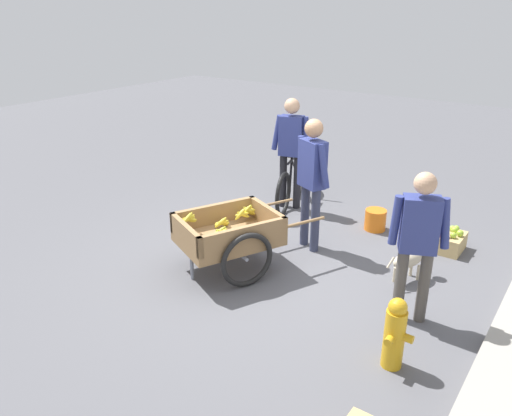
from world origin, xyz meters
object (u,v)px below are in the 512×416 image
(mixed_fruit_crate, at_px, (450,241))
(bicycle, at_px, (293,182))
(dog, at_px, (411,259))
(vendor_person, at_px, (312,173))
(fire_hydrant, at_px, (395,333))
(bystander_person, at_px, (418,236))
(fruit_cart, at_px, (229,235))
(cyclist_person, at_px, (291,144))
(plastic_bucket, at_px, (375,220))

(mixed_fruit_crate, bearing_deg, bicycle, -95.31)
(dog, bearing_deg, vendor_person, -92.96)
(fire_hydrant, relative_size, bystander_person, 0.44)
(fruit_cart, relative_size, bicycle, 1.12)
(vendor_person, relative_size, cyclist_person, 1.00)
(plastic_bucket, bearing_deg, dog, 38.84)
(fruit_cart, distance_m, cyclist_person, 2.19)
(fire_hydrant, distance_m, bystander_person, 0.97)
(mixed_fruit_crate, distance_m, bystander_person, 1.93)
(plastic_bucket, bearing_deg, mixed_fruit_crate, 86.90)
(bystander_person, bearing_deg, plastic_bucket, -148.32)
(bicycle, relative_size, dog, 2.55)
(bicycle, height_order, dog, bicycle)
(fruit_cart, xyz_separation_m, bystander_person, (-0.22, 2.08, 0.48))
(bicycle, distance_m, fire_hydrant, 3.86)
(fire_hydrant, bearing_deg, cyclist_person, -134.53)
(cyclist_person, bearing_deg, bicycle, -164.47)
(bicycle, height_order, fire_hydrant, bicycle)
(dog, height_order, plastic_bucket, dog)
(dog, bearing_deg, bystander_person, 19.24)
(bicycle, bearing_deg, bystander_person, 52.17)
(fruit_cart, xyz_separation_m, plastic_bucket, (-2.04, 0.96, -0.29))
(plastic_bucket, height_order, bystander_person, bystander_person)
(fruit_cart, distance_m, plastic_bucket, 2.27)
(fruit_cart, bearing_deg, fire_hydrant, 76.17)
(fruit_cart, height_order, mixed_fruit_crate, fruit_cart)
(vendor_person, xyz_separation_m, fire_hydrant, (1.58, 1.72, -0.67))
(dog, bearing_deg, mixed_fruit_crate, 170.86)
(fruit_cart, distance_m, dog, 2.07)
(plastic_bucket, bearing_deg, bystander_person, 31.68)
(dog, distance_m, mixed_fruit_crate, 1.04)
(bystander_person, bearing_deg, vendor_person, -117.14)
(bicycle, distance_m, cyclist_person, 0.67)
(cyclist_person, bearing_deg, plastic_bucket, 88.87)
(vendor_person, distance_m, bystander_person, 1.80)
(fruit_cart, bearing_deg, bystander_person, 96.08)
(dog, bearing_deg, fire_hydrant, 14.45)
(bystander_person, bearing_deg, mixed_fruit_crate, -176.81)
(fire_hydrant, xyz_separation_m, bystander_person, (-0.77, -0.13, 0.58))
(bicycle, xyz_separation_m, bystander_person, (1.99, 2.57, 0.56))
(vendor_person, xyz_separation_m, bystander_person, (0.82, 1.60, -0.09))
(fruit_cart, height_order, cyclist_person, cyclist_person)
(bicycle, bearing_deg, fire_hydrant, 44.34)
(vendor_person, distance_m, dog, 1.52)
(fruit_cart, height_order, dog, fruit_cart)
(plastic_bucket, xyz_separation_m, bystander_person, (1.82, 1.12, 0.77))
(cyclist_person, height_order, mixed_fruit_crate, cyclist_person)
(plastic_bucket, distance_m, bystander_person, 2.27)
(vendor_person, bearing_deg, dog, 87.04)
(fruit_cart, bearing_deg, plastic_bucket, 154.86)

